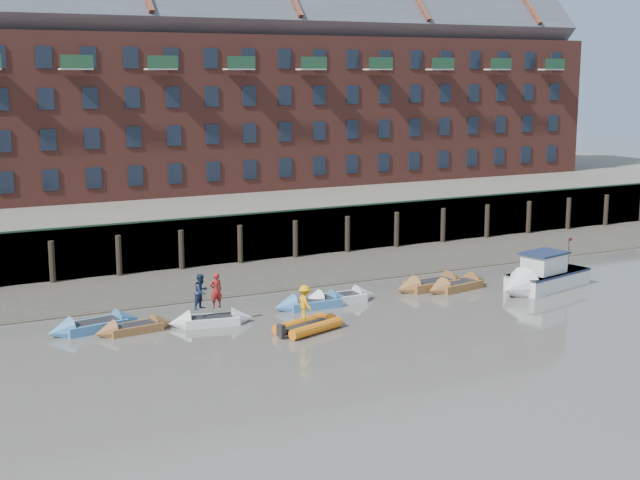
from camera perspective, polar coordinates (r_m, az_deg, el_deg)
ground at (r=38.94m, az=4.26°, el=-7.95°), size 220.00×220.00×0.00m
foreshore at (r=54.53m, az=-5.59°, el=-2.51°), size 110.00×8.00×0.50m
mud_band at (r=51.46m, az=-4.20°, el=-3.29°), size 110.00×1.60×0.10m
river_wall at (r=58.21m, az=-7.20°, el=-0.09°), size 110.00×1.23×3.30m
bank_terrace at (r=71.00m, az=-10.94°, el=1.76°), size 110.00×28.00×3.20m
apartment_terrace at (r=71.12m, az=-11.50°, el=10.84°), size 80.60×15.56×20.98m
rowboat_1 at (r=45.02m, az=-14.23°, el=-5.34°), size 4.87×2.17×1.36m
rowboat_2 at (r=44.34m, az=-11.77°, el=-5.53°), size 4.12×1.58×1.17m
rowboat_3 at (r=44.99m, az=-6.99°, el=-5.13°), size 4.40×1.97×1.23m
rowboat_4 at (r=47.83m, az=-0.45°, el=-4.07°), size 4.52×1.34×1.31m
rowboat_5 at (r=48.80m, az=1.19°, el=-3.77°), size 4.53×1.35×1.31m
rowboat_6 at (r=52.24m, az=7.16°, el=-2.85°), size 5.07×1.80×1.44m
rowboat_7 at (r=52.33m, az=8.80°, el=-2.89°), size 4.75×2.13×1.33m
rib_tender at (r=43.64m, az=-0.64°, el=-5.48°), size 3.66×2.64×0.62m
motor_launch at (r=52.73m, az=13.67°, el=-2.43°), size 7.12×3.77×2.80m
person_rower_a at (r=44.73m, az=-6.67°, el=-3.22°), size 0.69×0.49×1.79m
person_rower_b at (r=44.56m, az=-7.60°, el=-3.29°), size 1.10×1.04×1.79m
person_rib_crew at (r=43.24m, az=-0.97°, el=-4.02°), size 0.66×1.12×1.73m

